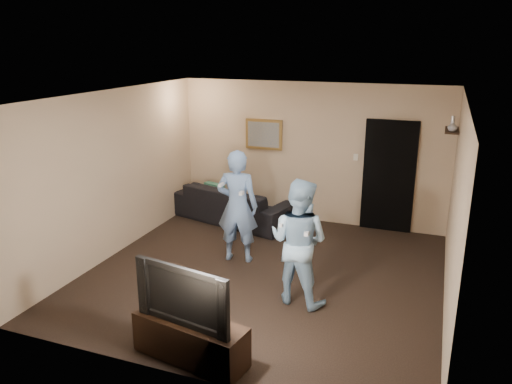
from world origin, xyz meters
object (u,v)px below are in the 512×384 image
at_px(sofa, 234,204).
at_px(wii_player_right, 299,242).
at_px(tv_console, 191,339).
at_px(television, 189,292).
at_px(wii_player_left, 237,206).

xyz_separation_m(sofa, wii_player_right, (1.98, -2.52, 0.50)).
relative_size(tv_console, wii_player_right, 0.76).
relative_size(television, wii_player_left, 0.65).
height_order(tv_console, wii_player_right, wii_player_right).
bearing_deg(sofa, tv_console, 120.97).
distance_m(wii_player_left, wii_player_right, 1.54).
bearing_deg(sofa, television, 120.97).
xyz_separation_m(tv_console, television, (0.00, 0.00, 0.56)).
distance_m(sofa, wii_player_left, 1.85).
relative_size(wii_player_left, wii_player_right, 1.05).
bearing_deg(sofa, wii_player_left, 128.96).
bearing_deg(tv_console, wii_player_left, 111.46).
relative_size(sofa, wii_player_left, 1.32).
height_order(tv_console, wii_player_left, wii_player_left).
distance_m(television, wii_player_left, 2.62).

